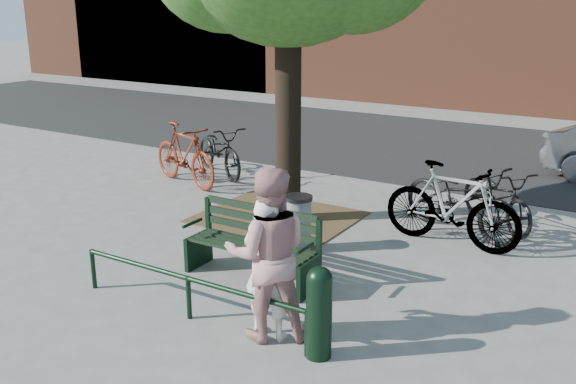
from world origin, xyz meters
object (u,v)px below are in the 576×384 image
Objects in this scene: park_bench at (254,242)px; person_left at (268,267)px; bollard at (319,309)px; litter_bin at (299,223)px; person_right at (268,254)px; bicycle_c at (497,197)px.

park_bench is 1.13× the size of person_left.
bollard is 2.82m from litter_bin.
person_right reaches higher than litter_bin.
bicycle_c is at bearing 84.04° from bollard.
park_bench is 1.50m from person_left.
bicycle_c is (2.10, 3.58, -0.01)m from park_bench.
person_left is at bearing -66.85° from litter_bin.
bicycle_c is at bearing -107.11° from person_left.
person_left is 0.14m from person_right.
person_left is 1.94× the size of litter_bin.
person_left reaches higher than bicycle_c.
bicycle_c is at bearing 49.70° from litter_bin.
person_left reaches higher than bollard.
park_bench is 0.97× the size of bicycle_c.
person_left is 0.86× the size of bicycle_c.
litter_bin is at bearing -177.78° from bicycle_c.
person_left is at bearing -151.23° from bicycle_c.
person_left is 1.61× the size of bollard.
litter_bin is (-0.95, 2.23, -0.51)m from person_right.
person_left reaches higher than park_bench.
person_right reaches higher than bollard.
park_bench reaches higher than bicycle_c.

